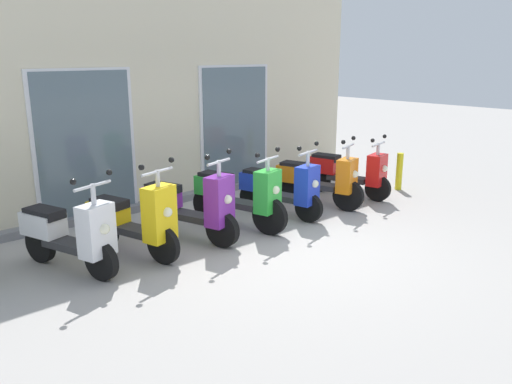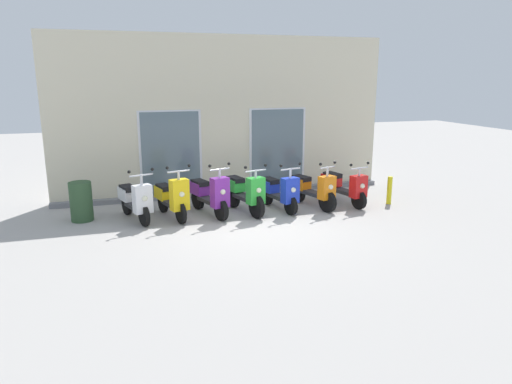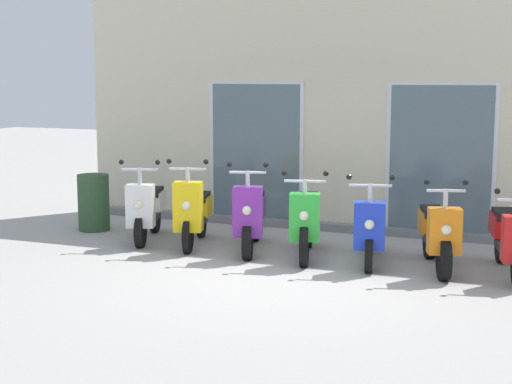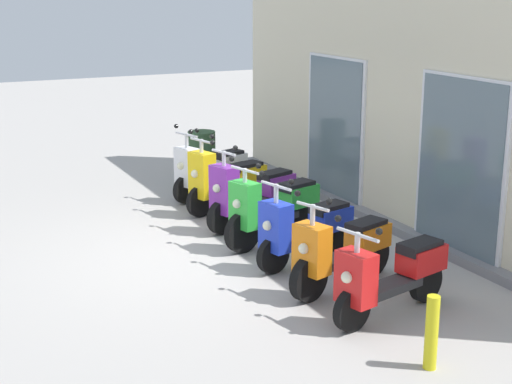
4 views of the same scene
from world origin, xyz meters
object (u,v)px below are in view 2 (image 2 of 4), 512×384
object	(u,v)px
scooter_green	(245,192)
curb_bollard	(389,190)
scooter_blue	(279,191)
scooter_yellow	(172,197)
trash_bin	(81,201)
scooter_red	(344,186)
scooter_orange	(312,189)
scooter_white	(135,200)
scooter_purple	(210,194)

from	to	relation	value
scooter_green	curb_bollard	size ratio (longest dim) A/B	2.30
scooter_green	scooter_blue	size ratio (longest dim) A/B	1.08
scooter_yellow	trash_bin	size ratio (longest dim) A/B	1.70
scooter_red	trash_bin	distance (m)	6.23
scooter_yellow	curb_bollard	size ratio (longest dim) A/B	2.13
curb_bollard	scooter_blue	bearing A→B (deg)	173.76
scooter_orange	scooter_yellow	bearing A→B (deg)	178.89
scooter_green	scooter_blue	distance (m)	0.85
scooter_blue	curb_bollard	world-z (taller)	scooter_blue
scooter_orange	curb_bollard	bearing A→B (deg)	-8.71
scooter_white	scooter_orange	size ratio (longest dim) A/B	0.92
scooter_purple	trash_bin	bearing A→B (deg)	171.93
scooter_white	scooter_blue	bearing A→B (deg)	-2.36
scooter_blue	curb_bollard	xyz separation A→B (m)	(2.83, -0.31, -0.12)
scooter_green	trash_bin	distance (m)	3.66
scooter_blue	scooter_white	bearing A→B (deg)	177.64
scooter_red	trash_bin	xyz separation A→B (m)	(-6.21, 0.43, -0.02)
scooter_green	scooter_yellow	bearing A→B (deg)	178.14
scooter_yellow	scooter_purple	bearing A→B (deg)	0.95
scooter_yellow	scooter_orange	xyz separation A→B (m)	(3.40, -0.07, -0.05)
scooter_white	scooter_yellow	size ratio (longest dim) A/B	0.98
scooter_white	scooter_blue	xyz separation A→B (m)	(3.34, -0.14, -0.01)
scooter_white	trash_bin	bearing A→B (deg)	163.76
scooter_yellow	trash_bin	distance (m)	1.99
scooter_blue	scooter_green	bearing A→B (deg)	179.80
scooter_white	scooter_red	bearing A→B (deg)	-1.12
scooter_green	scooter_orange	world-z (taller)	scooter_green
scooter_white	scooter_yellow	distance (m)	0.81
scooter_yellow	scooter_red	distance (m)	4.27
scooter_red	curb_bollard	xyz separation A→B (m)	(1.10, -0.35, -0.11)
scooter_white	scooter_purple	bearing A→B (deg)	-2.24
scooter_yellow	scooter_green	xyz separation A→B (m)	(1.69, -0.05, -0.00)
scooter_blue	scooter_orange	distance (m)	0.86
scooter_purple	trash_bin	xyz separation A→B (m)	(-2.81, 0.40, -0.05)
scooter_purple	scooter_red	world-z (taller)	scooter_purple
scooter_green	curb_bollard	world-z (taller)	scooter_green
scooter_purple	scooter_orange	distance (m)	2.54
scooter_purple	scooter_red	xyz separation A→B (m)	(3.41, -0.03, -0.03)
scooter_red	scooter_orange	bearing A→B (deg)	-176.96
scooter_white	scooter_green	distance (m)	2.49
curb_bollard	trash_bin	distance (m)	7.35
scooter_white	trash_bin	size ratio (longest dim) A/B	1.67
scooter_orange	curb_bollard	distance (m)	1.99
scooter_white	scooter_green	size ratio (longest dim) A/B	0.91
scooter_orange	scooter_red	size ratio (longest dim) A/B	1.00
scooter_yellow	scooter_blue	xyz separation A→B (m)	(2.54, -0.06, -0.03)
scooter_green	curb_bollard	distance (m)	3.70
scooter_white	trash_bin	world-z (taller)	scooter_white
scooter_purple	scooter_green	world-z (taller)	scooter_purple
scooter_white	scooter_blue	size ratio (longest dim) A/B	0.98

